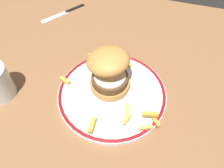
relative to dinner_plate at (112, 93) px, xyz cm
name	(u,v)px	position (x,y,z in cm)	size (l,w,h in cm)	color
ground_plane	(116,102)	(1.36, -0.64, -2.84)	(119.45, 102.53, 4.00)	brown
dinner_plate	(112,93)	(0.00, 0.00, 0.00)	(28.09, 28.09, 1.60)	silver
burger	(109,69)	(-1.43, 2.08, 6.45)	(14.23, 13.94, 11.58)	#BC843E
fries_pile	(115,91)	(0.95, -0.32, 1.68)	(27.96, 25.29, 2.80)	#E7B14F
knife	(67,11)	(-27.34, 31.22, -0.58)	(11.38, 15.71, 0.70)	black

